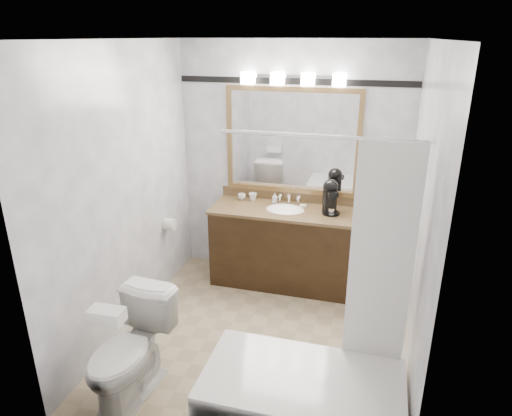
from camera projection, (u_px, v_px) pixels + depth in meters
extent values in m
cube|color=tan|center=(260.00, 338.00, 4.07)|extent=(2.40, 2.60, 0.01)
cube|color=white|center=(261.00, 38.00, 3.18)|extent=(2.40, 2.60, 0.01)
cube|color=white|center=(292.00, 164.00, 4.81)|extent=(2.40, 0.01, 2.50)
cube|color=white|center=(198.00, 288.00, 2.45)|extent=(2.40, 0.01, 2.50)
cube|color=white|center=(125.00, 193.00, 3.93)|extent=(0.01, 2.60, 2.50)
cube|color=white|center=(419.00, 222.00, 3.33)|extent=(0.01, 2.60, 2.50)
cube|color=black|center=(284.00, 248.00, 4.84)|extent=(1.50, 0.55, 0.82)
cube|color=olive|center=(285.00, 211.00, 4.69)|extent=(1.53, 0.58, 0.03)
cube|color=olive|center=(290.00, 196.00, 4.91)|extent=(1.53, 0.03, 0.10)
ellipsoid|color=white|center=(285.00, 212.00, 4.70)|extent=(0.44, 0.34, 0.14)
cube|color=olive|center=(293.00, 89.00, 4.51)|extent=(1.40, 0.04, 0.05)
cube|color=olive|center=(291.00, 190.00, 4.88)|extent=(1.40, 0.04, 0.05)
cube|color=olive|center=(230.00, 138.00, 4.86)|extent=(0.05, 0.04, 1.00)
cube|color=olive|center=(359.00, 145.00, 4.53)|extent=(0.05, 0.04, 1.00)
cube|color=white|center=(292.00, 141.00, 4.70)|extent=(1.30, 0.01, 1.00)
cube|color=silver|center=(294.00, 76.00, 4.45)|extent=(0.90, 0.05, 0.03)
cube|color=white|center=(248.00, 78.00, 4.53)|extent=(0.12, 0.12, 0.12)
cube|color=white|center=(277.00, 78.00, 4.45)|extent=(0.12, 0.12, 0.12)
cube|color=white|center=(308.00, 79.00, 4.38)|extent=(0.12, 0.12, 0.12)
cube|color=white|center=(339.00, 80.00, 4.31)|extent=(0.12, 0.12, 0.12)
cube|color=black|center=(294.00, 81.00, 4.49)|extent=(2.40, 0.01, 0.06)
cube|color=white|center=(301.00, 405.00, 3.03)|extent=(1.30, 0.72, 0.45)
cylinder|color=silver|center=(322.00, 137.00, 2.76)|extent=(1.30, 0.02, 0.02)
cube|color=white|center=(381.00, 260.00, 2.92)|extent=(0.40, 0.04, 1.55)
cylinder|color=white|center=(170.00, 224.00, 4.70)|extent=(0.11, 0.12, 0.12)
imported|color=white|center=(129.00, 352.00, 3.28)|extent=(0.49, 0.80, 0.78)
cube|color=white|center=(107.00, 315.00, 2.95)|extent=(0.23, 0.13, 0.09)
cylinder|color=black|center=(331.00, 213.00, 4.56)|extent=(0.18, 0.18, 0.02)
cylinder|color=black|center=(330.00, 199.00, 4.57)|extent=(0.15, 0.15, 0.25)
sphere|color=black|center=(331.00, 187.00, 4.53)|extent=(0.15, 0.15, 0.15)
cube|color=black|center=(332.00, 194.00, 4.47)|extent=(0.13, 0.13, 0.05)
cylinder|color=silver|center=(331.00, 211.00, 4.54)|extent=(0.06, 0.06, 0.06)
imported|color=white|center=(242.00, 197.00, 4.95)|extent=(0.09, 0.09, 0.07)
imported|color=white|center=(253.00, 197.00, 4.93)|extent=(0.09, 0.09, 0.08)
imported|color=white|center=(275.00, 198.00, 4.85)|extent=(0.05, 0.05, 0.11)
cube|color=#ECE8C3|center=(303.00, 206.00, 4.75)|extent=(0.07, 0.05, 0.02)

